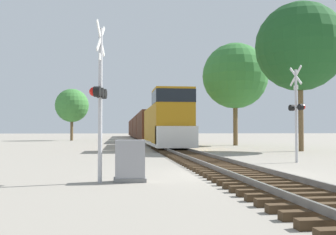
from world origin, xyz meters
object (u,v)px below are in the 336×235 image
at_px(freight_train, 142,127).
at_px(crossing_signal_near, 99,94).
at_px(relay_cabinet, 130,161).
at_px(tree_far_right, 300,47).
at_px(tree_deep_background, 72,106).
at_px(tree_mid_background, 235,76).
at_px(crossing_signal_far, 297,109).

bearing_deg(freight_train, crossing_signal_near, -94.70).
xyz_separation_m(relay_cabinet, tree_far_right, (12.87, 15.59, 7.07)).
bearing_deg(relay_cabinet, freight_train, 86.22).
distance_m(crossing_signal_near, tree_deep_background, 50.07).
height_order(crossing_signal_near, relay_cabinet, crossing_signal_near).
xyz_separation_m(freight_train, tree_mid_background, (7.76, -28.15, 5.01)).
distance_m(tree_far_right, tree_mid_background, 11.52).
xyz_separation_m(crossing_signal_far, tree_mid_background, (3.40, 21.01, 4.55)).
relative_size(crossing_signal_near, tree_mid_background, 0.45).
distance_m(tree_mid_background, tree_deep_background, 29.39).
xyz_separation_m(crossing_signal_far, relay_cabinet, (-8.01, -6.00, -1.92)).
distance_m(crossing_signal_near, crossing_signal_far, 10.78).
height_order(tree_far_right, tree_deep_background, tree_far_right).
height_order(freight_train, crossing_signal_near, crossing_signal_near).
height_order(relay_cabinet, tree_deep_background, tree_deep_background).
height_order(crossing_signal_far, relay_cabinet, crossing_signal_far).
distance_m(freight_train, tree_mid_background, 29.63).
distance_m(relay_cabinet, tree_far_right, 21.42).
relative_size(crossing_signal_far, tree_deep_background, 0.58).
relative_size(freight_train, relay_cabinet, 66.70).
bearing_deg(tree_far_right, tree_mid_background, 97.30).
bearing_deg(crossing_signal_far, freight_train, -5.33).
bearing_deg(tree_deep_background, crossing_signal_near, -82.46).
distance_m(crossing_signal_far, relay_cabinet, 10.19).
height_order(tree_far_right, tree_mid_background, tree_far_right).
height_order(freight_train, relay_cabinet, freight_train).
height_order(crossing_signal_far, tree_deep_background, tree_deep_background).
distance_m(freight_train, crossing_signal_far, 49.35).
xyz_separation_m(crossing_signal_near, tree_far_right, (13.76, 15.68, 5.12)).
height_order(relay_cabinet, tree_mid_background, tree_mid_background).
bearing_deg(tree_deep_background, crossing_signal_far, -70.43).
bearing_deg(tree_far_right, freight_train, 103.13).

